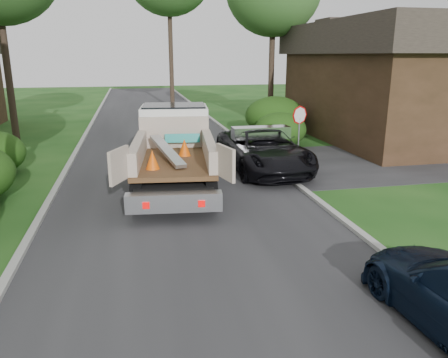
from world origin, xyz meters
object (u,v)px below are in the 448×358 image
stop_sign (299,123)px  flatbed_truck (174,142)px  black_pickup (263,150)px  house_right (403,80)px

stop_sign → flatbed_truck: bearing=-167.0°
stop_sign → black_pickup: 1.90m
stop_sign → black_pickup: (-1.60, -0.36, -0.96)m
flatbed_truck → black_pickup: flatbed_truck is taller
house_right → flatbed_truck: house_right is taller
flatbed_truck → stop_sign: bearing=19.1°
stop_sign → flatbed_truck: flatbed_truck is taller
stop_sign → flatbed_truck: 5.34m
house_right → black_pickup: house_right is taller
black_pickup → flatbed_truck: bearing=-168.5°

